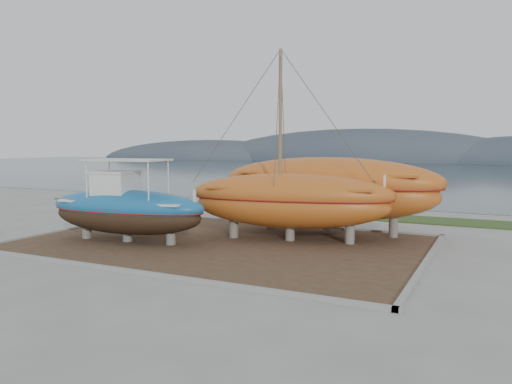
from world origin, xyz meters
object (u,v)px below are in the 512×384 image
at_px(orange_sailboat, 290,146).
at_px(white_dinghy, 149,220).
at_px(orange_bare_hull, 328,196).
at_px(blue_caique, 127,200).

bearing_deg(orange_sailboat, white_dinghy, 175.02).
height_order(orange_sailboat, orange_bare_hull, orange_sailboat).
bearing_deg(blue_caique, white_dinghy, 101.66).
height_order(white_dinghy, orange_bare_hull, orange_bare_hull).
distance_m(blue_caique, orange_bare_hull, 10.08).
relative_size(blue_caique, orange_sailboat, 0.83).
bearing_deg(orange_sailboat, blue_caique, -163.08).
height_order(white_dinghy, orange_sailboat, orange_sailboat).
bearing_deg(blue_caique, orange_bare_hull, 33.58).
bearing_deg(orange_bare_hull, blue_caique, -141.54).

